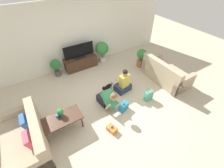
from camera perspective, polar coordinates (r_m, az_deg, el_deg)
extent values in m
plane|color=beige|center=(4.94, -1.44, -6.94)|extent=(16.00, 16.00, 0.00)
cube|color=white|center=(6.21, -14.65, 17.38)|extent=(8.40, 0.06, 2.60)
cube|color=tan|center=(4.41, -29.89, -18.57)|extent=(0.90, 1.73, 0.45)
cube|color=tan|center=(4.02, -27.18, -13.73)|extent=(0.20, 1.73, 0.42)
cube|color=tan|center=(4.86, -31.50, -10.64)|extent=(0.90, 0.16, 0.63)
cube|color=#3366AD|center=(4.27, -30.19, -12.40)|extent=(0.18, 0.34, 0.32)
cube|color=#E5566B|center=(3.93, -29.12, -18.06)|extent=(0.18, 0.34, 0.32)
cube|color=tan|center=(6.00, 19.77, 3.34)|extent=(0.90, 1.73, 0.45)
cube|color=tan|center=(5.52, 18.35, 5.81)|extent=(0.20, 1.73, 0.42)
cube|color=tan|center=(5.63, 25.67, -0.23)|extent=(0.90, 0.16, 0.63)
cube|color=tan|center=(6.35, 14.87, 7.75)|extent=(0.90, 0.16, 0.63)
cube|color=#E5566B|center=(5.56, 21.59, 4.49)|extent=(0.18, 0.34, 0.32)
cube|color=#9E4293|center=(5.82, 17.74, 7.25)|extent=(0.18, 0.34, 0.32)
cube|color=#472D1E|center=(4.19, -18.90, -12.55)|extent=(1.07, 0.53, 0.03)
cylinder|color=#472D1E|center=(4.26, -23.67, -18.60)|extent=(0.04, 0.04, 0.42)
cylinder|color=#472D1E|center=(4.28, -11.29, -13.97)|extent=(0.04, 0.04, 0.42)
cylinder|color=#472D1E|center=(4.51, -24.86, -14.51)|extent=(0.04, 0.04, 0.42)
cylinder|color=#472D1E|center=(4.53, -13.33, -10.23)|extent=(0.04, 0.04, 0.42)
cube|color=#472D1E|center=(6.45, -11.80, 8.04)|extent=(1.31, 0.47, 0.49)
cube|color=black|center=(6.31, -12.13, 10.08)|extent=(0.43, 0.20, 0.05)
cube|color=black|center=(6.17, -12.51, 12.35)|extent=(1.22, 0.03, 0.52)
cylinder|color=beige|center=(6.81, -3.61, 9.49)|extent=(0.33, 0.33, 0.23)
cylinder|color=brown|center=(6.70, -3.69, 10.92)|extent=(0.06, 0.06, 0.17)
sphere|color=#337F3D|center=(6.55, -3.81, 13.34)|extent=(0.56, 0.56, 0.56)
cylinder|color=#A36042|center=(6.57, 10.80, 7.84)|extent=(0.33, 0.33, 0.28)
cylinder|color=brown|center=(6.47, 11.02, 9.34)|extent=(0.06, 0.06, 0.12)
sphere|color=#337F3D|center=(6.35, 11.30, 11.15)|extent=(0.41, 0.41, 0.41)
cylinder|color=#4C4C51|center=(6.29, -19.89, 3.96)|extent=(0.23, 0.23, 0.24)
cylinder|color=brown|center=(6.19, -20.26, 5.26)|extent=(0.04, 0.04, 0.12)
sphere|color=#286B33|center=(6.07, -20.75, 6.98)|extent=(0.39, 0.39, 0.39)
cube|color=#23232D|center=(4.82, -3.19, -6.04)|extent=(0.34, 0.47, 0.28)
cube|color=#338456|center=(4.43, -1.03, -5.57)|extent=(0.38, 0.57, 0.49)
sphere|color=tan|center=(4.15, 0.64, -4.99)|extent=(0.20, 0.20, 0.20)
sphere|color=brown|center=(4.13, 0.64, -4.65)|extent=(0.18, 0.18, 0.18)
cylinder|color=tan|center=(4.46, -1.69, -8.87)|extent=(0.09, 0.29, 0.44)
cylinder|color=tan|center=(4.58, 1.21, -7.16)|extent=(0.09, 0.29, 0.44)
cube|color=#283351|center=(5.28, 4.08, -1.27)|extent=(0.57, 0.46, 0.24)
cube|color=gold|center=(5.02, 4.72, 1.28)|extent=(0.34, 0.24, 0.45)
sphere|color=tan|center=(4.84, 4.85, 4.20)|extent=(0.20, 0.20, 0.20)
sphere|color=black|center=(4.81, 4.95, 4.48)|extent=(0.19, 0.19, 0.19)
cylinder|color=tan|center=(5.25, 4.21, 2.38)|extent=(0.09, 0.27, 0.06)
cylinder|color=tan|center=(5.11, 2.08, 1.26)|extent=(0.09, 0.27, 0.06)
ellipsoid|color=black|center=(5.13, -1.43, -0.96)|extent=(0.35, 0.21, 0.16)
sphere|color=black|center=(5.01, -3.07, -1.68)|extent=(0.13, 0.13, 0.13)
sphere|color=olive|center=(4.99, -3.52, -2.06)|extent=(0.06, 0.06, 0.06)
cylinder|color=black|center=(5.21, 0.06, 0.25)|extent=(0.09, 0.04, 0.10)
cylinder|color=olive|center=(5.21, -2.56, -2.55)|extent=(0.03, 0.03, 0.16)
cylinder|color=olive|center=(5.16, -1.92, -3.02)|extent=(0.03, 0.03, 0.16)
cylinder|color=olive|center=(5.31, -0.89, -1.47)|extent=(0.03, 0.03, 0.16)
cylinder|color=olive|center=(5.26, -0.25, -1.92)|extent=(0.03, 0.03, 0.16)
cube|color=teal|center=(4.67, 4.38, -8.64)|extent=(0.37, 0.26, 0.23)
cube|color=#3D51BC|center=(4.67, 4.38, -8.64)|extent=(0.33, 0.13, 0.24)
sphere|color=#3D51BC|center=(4.56, 4.47, -7.48)|extent=(0.06, 0.06, 0.06)
cube|color=orange|center=(4.25, -0.06, -16.69)|extent=(0.26, 0.31, 0.15)
cube|color=#3D51BC|center=(4.25, -0.06, -16.69)|extent=(0.20, 0.08, 0.15)
sphere|color=#3D51BC|center=(4.16, -0.06, -15.96)|extent=(0.07, 0.07, 0.07)
cube|color=#4CA384|center=(5.03, 13.73, -4.34)|extent=(0.27, 0.17, 0.36)
torus|color=#4C3823|center=(4.90, 14.09, -2.71)|extent=(0.18, 0.18, 0.01)
cylinder|color=#386BAD|center=(4.21, -20.08, -11.33)|extent=(0.08, 0.08, 0.09)
torus|color=#386BAD|center=(4.20, -19.42, -11.04)|extent=(0.06, 0.01, 0.06)
cylinder|color=#336B84|center=(4.22, -18.87, -10.87)|extent=(0.11, 0.11, 0.07)
sphere|color=#337F3D|center=(4.15, -19.18, -9.99)|extent=(0.17, 0.17, 0.17)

